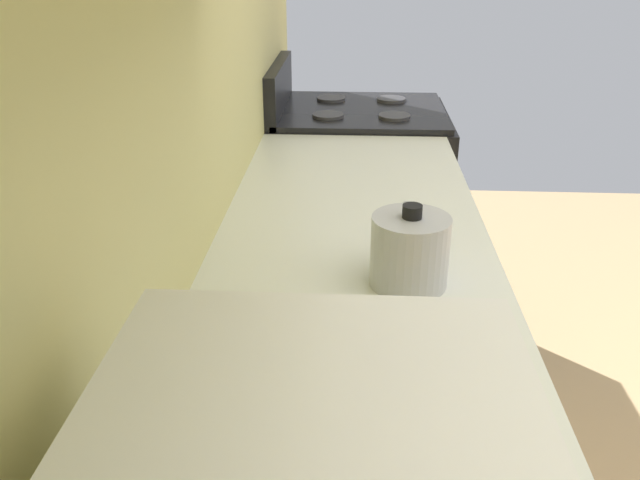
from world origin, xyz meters
TOP-DOWN VIEW (x-y plane):
  - wall_back at (0.00, 1.72)m, footprint 4.25×0.12m
  - oven_range at (1.61, 1.34)m, footprint 0.58×0.65m
  - bowl at (0.07, 1.26)m, footprint 0.17×0.17m
  - kettle at (0.34, 1.26)m, footprint 0.20×0.15m

SIDE VIEW (x-z plane):
  - oven_range at x=1.61m, z-range -0.07..1.03m
  - bowl at x=0.07m, z-range 0.93..0.98m
  - kettle at x=0.34m, z-range 0.92..1.08m
  - wall_back at x=0.00m, z-range 0.00..2.82m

